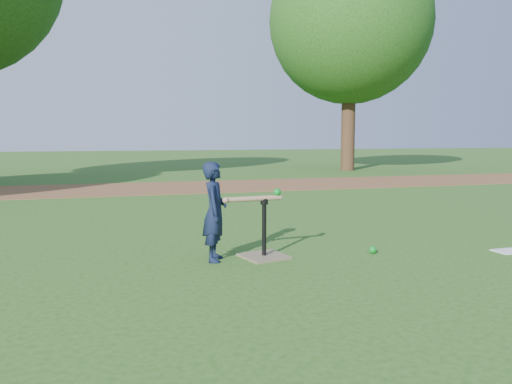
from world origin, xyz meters
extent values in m
plane|color=#285116|center=(0.00, 0.00, 0.00)|extent=(80.00, 80.00, 0.00)
cube|color=brown|center=(0.00, 7.50, 0.01)|extent=(24.00, 3.00, 0.01)
imported|color=#101832|center=(-0.90, 0.17, 0.50)|extent=(0.34, 0.42, 1.00)
sphere|color=#0B801E|center=(0.78, -0.01, 0.04)|extent=(0.08, 0.08, 0.08)
cube|color=silver|center=(2.24, -0.35, 0.01)|extent=(0.31, 0.24, 0.01)
cube|color=#78664C|center=(-0.39, 0.16, 0.01)|extent=(0.53, 0.53, 0.02)
cylinder|color=black|center=(-0.39, 0.16, 0.30)|extent=(0.05, 0.05, 0.55)
cylinder|color=black|center=(-0.39, 0.16, 0.58)|extent=(0.08, 0.08, 0.06)
cylinder|color=#A17A5E|center=(-0.51, 0.14, 0.62)|extent=(0.60, 0.10, 0.05)
sphere|color=#A17A5E|center=(-0.81, 0.10, 0.62)|extent=(0.06, 0.06, 0.06)
sphere|color=#0B801E|center=(-0.25, 0.16, 0.68)|extent=(0.08, 0.08, 0.08)
cylinder|color=#382316|center=(6.50, 12.00, 1.71)|extent=(0.50, 0.50, 3.42)
sphere|color=#285B19|center=(6.50, 12.00, 5.30)|extent=(5.80, 5.80, 5.80)
camera|label=1|loc=(-1.89, -4.68, 1.25)|focal=35.00mm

